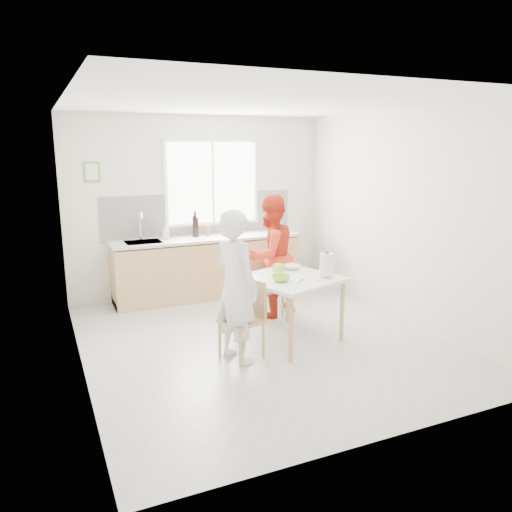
{
  "coord_description": "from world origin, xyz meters",
  "views": [
    {
      "loc": [
        -2.31,
        -5.04,
        2.26
      ],
      "look_at": [
        0.02,
        0.2,
        0.98
      ],
      "focal_mm": 35.0,
      "sensor_mm": 36.0,
      "label": 1
    }
  ],
  "objects_px": {
    "chair_far": "(263,285)",
    "person_red": "(270,256)",
    "wine_bottle_a": "(195,226)",
    "dining_table": "(290,284)",
    "person_white": "(236,287)",
    "milk_jug": "(327,264)",
    "chair_left": "(246,315)",
    "wine_bottle_b": "(196,227)",
    "bowl_green": "(281,278)",
    "bowl_white": "(292,267)"
  },
  "relations": [
    {
      "from": "bowl_green",
      "to": "wine_bottle_b",
      "type": "height_order",
      "value": "wine_bottle_b"
    },
    {
      "from": "person_red",
      "to": "dining_table",
      "type": "bearing_deg",
      "value": 59.74
    },
    {
      "from": "chair_far",
      "to": "person_red",
      "type": "distance_m",
      "value": 0.39
    },
    {
      "from": "chair_left",
      "to": "wine_bottle_b",
      "type": "bearing_deg",
      "value": 156.02
    },
    {
      "from": "person_white",
      "to": "person_red",
      "type": "bearing_deg",
      "value": -58.25
    },
    {
      "from": "chair_left",
      "to": "chair_far",
      "type": "bearing_deg",
      "value": 128.05
    },
    {
      "from": "milk_jug",
      "to": "chair_left",
      "type": "bearing_deg",
      "value": 164.43
    },
    {
      "from": "bowl_green",
      "to": "bowl_white",
      "type": "bearing_deg",
      "value": 50.06
    },
    {
      "from": "wine_bottle_a",
      "to": "person_red",
      "type": "bearing_deg",
      "value": -61.89
    },
    {
      "from": "person_red",
      "to": "wine_bottle_b",
      "type": "height_order",
      "value": "person_red"
    },
    {
      "from": "bowl_white",
      "to": "wine_bottle_a",
      "type": "relative_size",
      "value": 0.67
    },
    {
      "from": "person_white",
      "to": "bowl_green",
      "type": "bearing_deg",
      "value": -94.58
    },
    {
      "from": "dining_table",
      "to": "person_white",
      "type": "distance_m",
      "value": 0.83
    },
    {
      "from": "dining_table",
      "to": "bowl_white",
      "type": "distance_m",
      "value": 0.4
    },
    {
      "from": "person_white",
      "to": "wine_bottle_a",
      "type": "bearing_deg",
      "value": -26.3
    },
    {
      "from": "chair_far",
      "to": "wine_bottle_a",
      "type": "relative_size",
      "value": 2.51
    },
    {
      "from": "person_red",
      "to": "bowl_white",
      "type": "distance_m",
      "value": 0.57
    },
    {
      "from": "bowl_white",
      "to": "wine_bottle_a",
      "type": "distance_m",
      "value": 1.94
    },
    {
      "from": "chair_far",
      "to": "person_white",
      "type": "height_order",
      "value": "person_white"
    },
    {
      "from": "bowl_green",
      "to": "milk_jug",
      "type": "distance_m",
      "value": 0.59
    },
    {
      "from": "wine_bottle_a",
      "to": "milk_jug",
      "type": "bearing_deg",
      "value": -69.13
    },
    {
      "from": "wine_bottle_b",
      "to": "chair_left",
      "type": "bearing_deg",
      "value": -94.88
    },
    {
      "from": "milk_jug",
      "to": "wine_bottle_b",
      "type": "xyz_separation_m",
      "value": [
        -0.84,
        2.31,
        0.15
      ]
    },
    {
      "from": "person_red",
      "to": "wine_bottle_a",
      "type": "xyz_separation_m",
      "value": [
        -0.65,
        1.23,
        0.26
      ]
    },
    {
      "from": "person_white",
      "to": "wine_bottle_a",
      "type": "height_order",
      "value": "person_white"
    },
    {
      "from": "person_white",
      "to": "milk_jug",
      "type": "relative_size",
      "value": 5.77
    },
    {
      "from": "chair_left",
      "to": "milk_jug",
      "type": "bearing_deg",
      "value": 74.43
    },
    {
      "from": "dining_table",
      "to": "wine_bottle_a",
      "type": "distance_m",
      "value": 2.22
    },
    {
      "from": "chair_left",
      "to": "wine_bottle_b",
      "type": "xyz_separation_m",
      "value": [
        0.2,
        2.37,
        0.6
      ]
    },
    {
      "from": "dining_table",
      "to": "wine_bottle_b",
      "type": "height_order",
      "value": "wine_bottle_b"
    },
    {
      "from": "dining_table",
      "to": "person_white",
      "type": "xyz_separation_m",
      "value": [
        -0.78,
        -0.27,
        0.13
      ]
    },
    {
      "from": "wine_bottle_b",
      "to": "dining_table",
      "type": "bearing_deg",
      "value": -78.3
    },
    {
      "from": "dining_table",
      "to": "person_red",
      "type": "bearing_deg",
      "value": 78.84
    },
    {
      "from": "chair_far",
      "to": "person_red",
      "type": "xyz_separation_m",
      "value": [
        0.11,
        0.03,
        0.37
      ]
    },
    {
      "from": "dining_table",
      "to": "chair_far",
      "type": "xyz_separation_m",
      "value": [
        0.07,
        0.88,
        -0.25
      ]
    },
    {
      "from": "dining_table",
      "to": "person_red",
      "type": "height_order",
      "value": "person_red"
    },
    {
      "from": "chair_far",
      "to": "milk_jug",
      "type": "xyz_separation_m",
      "value": [
        0.33,
        -1.04,
        0.48
      ]
    },
    {
      "from": "wine_bottle_a",
      "to": "bowl_green",
      "type": "bearing_deg",
      "value": -82.31
    },
    {
      "from": "milk_jug",
      "to": "wine_bottle_b",
      "type": "bearing_deg",
      "value": 90.96
    },
    {
      "from": "milk_jug",
      "to": "person_red",
      "type": "bearing_deg",
      "value": 82.52
    },
    {
      "from": "chair_far",
      "to": "person_red",
      "type": "height_order",
      "value": "person_red"
    },
    {
      "from": "person_white",
      "to": "milk_jug",
      "type": "xyz_separation_m",
      "value": [
        1.18,
        0.11,
        0.1
      ]
    },
    {
      "from": "chair_left",
      "to": "wine_bottle_a",
      "type": "relative_size",
      "value": 2.65
    },
    {
      "from": "bowl_white",
      "to": "chair_far",
      "type": "bearing_deg",
      "value": 104.01
    },
    {
      "from": "dining_table",
      "to": "bowl_white",
      "type": "bearing_deg",
      "value": 58.91
    },
    {
      "from": "bowl_green",
      "to": "person_red",
      "type": "bearing_deg",
      "value": 70.98
    },
    {
      "from": "person_white",
      "to": "wine_bottle_a",
      "type": "xyz_separation_m",
      "value": [
        0.3,
        2.4,
        0.27
      ]
    },
    {
      "from": "person_red",
      "to": "person_white",
      "type": "bearing_deg",
      "value": 31.75
    },
    {
      "from": "wine_bottle_a",
      "to": "wine_bottle_b",
      "type": "height_order",
      "value": "wine_bottle_a"
    },
    {
      "from": "bowl_green",
      "to": "bowl_white",
      "type": "distance_m",
      "value": 0.58
    }
  ]
}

